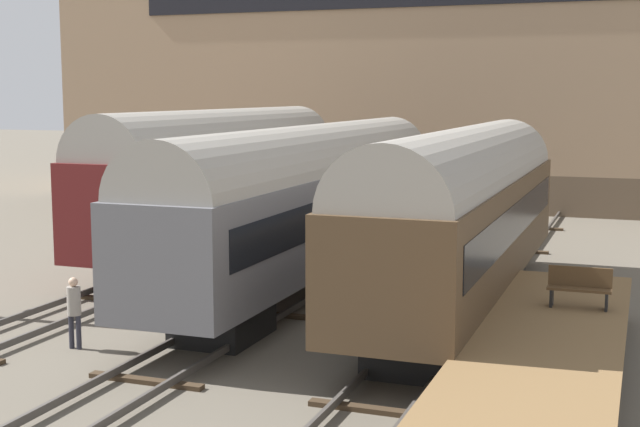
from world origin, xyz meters
name	(u,v)px	position (x,y,z in m)	size (l,w,h in m)	color
ground_plane	(213,345)	(0.00, 0.00, 0.00)	(200.00, 200.00, 0.00)	#60594C
track_left	(40,321)	(-4.91, 0.00, 0.14)	(2.60, 60.00, 0.26)	#4C4742
track_middle	(212,339)	(0.00, 0.00, 0.14)	(2.60, 60.00, 0.26)	#4C4742
track_right	(415,360)	(4.91, 0.00, 0.14)	(2.60, 60.00, 0.26)	#4C4742
train_car_grey	(311,195)	(0.00, 6.59, 2.85)	(2.87, 18.55, 4.99)	black
train_car_brown	(463,208)	(4.91, 5.15, 2.85)	(2.93, 16.03, 5.02)	black
train_car_maroon	(221,173)	(-4.91, 10.42, 3.04)	(3.00, 15.57, 5.35)	black
station_platform	(543,347)	(7.74, -1.12, 1.04)	(3.01, 14.08, 1.12)	brown
bench	(580,286)	(8.17, 2.09, 1.61)	(1.40, 0.40, 0.91)	brown
person_worker	(74,306)	(-2.86, -1.39, 1.02)	(0.32, 0.32, 1.70)	#282833
warehouse_building	(424,25)	(-2.76, 32.06, 9.76)	(39.64, 13.35, 19.52)	brown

